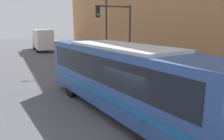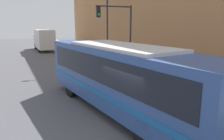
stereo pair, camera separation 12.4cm
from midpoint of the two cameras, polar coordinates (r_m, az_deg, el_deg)
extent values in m
plane|color=#515156|center=(9.10, 7.37, -15.24)|extent=(120.00, 120.00, 0.00)
cube|color=#B7B2A8|center=(28.91, -4.89, 3.80)|extent=(2.41, 70.00, 0.12)
cube|color=#B27A4C|center=(28.03, 5.44, 16.42)|extent=(6.00, 32.40, 12.69)
cube|color=#2D4C8C|center=(10.14, 1.95, -1.60)|extent=(3.85, 11.36, 2.65)
cube|color=black|center=(10.04, 1.97, 1.05)|extent=(3.78, 10.49, 1.11)
cube|color=#19599E|center=(10.29, 1.93, -4.76)|extent=(3.83, 10.93, 0.24)
cube|color=silver|center=(9.90, 2.01, 6.16)|extent=(3.02, 6.37, 0.16)
cylinder|color=black|center=(13.84, -2.59, -3.23)|extent=(0.41, 1.07, 1.04)
cylinder|color=black|center=(12.91, -11.00, -4.56)|extent=(0.41, 1.07, 1.04)
cylinder|color=black|center=(9.15, 19.13, -12.06)|extent=(0.41, 1.07, 1.04)
cylinder|color=black|center=(7.68, 8.60, -16.33)|extent=(0.41, 1.07, 1.04)
cube|color=silver|center=(35.26, -17.67, 7.68)|extent=(2.28, 5.83, 2.80)
cube|color=silver|center=(39.28, -18.51, 7.42)|extent=(2.17, 2.27, 1.99)
cylinder|color=black|center=(38.85, -19.79, 5.81)|extent=(0.25, 0.90, 0.90)
cylinder|color=black|center=(34.17, -18.90, 5.12)|extent=(0.25, 0.90, 0.90)
cylinder|color=#999999|center=(14.04, 18.72, -4.08)|extent=(0.27, 0.27, 0.59)
sphere|color=#999999|center=(13.94, 18.82, -2.59)|extent=(0.26, 0.26, 0.26)
cylinder|color=#999999|center=(13.93, 19.15, -4.11)|extent=(0.12, 0.16, 0.12)
cylinder|color=#2D2D2D|center=(19.41, 4.46, 8.28)|extent=(0.16, 0.16, 5.58)
cylinder|color=#2D2D2D|center=(18.66, 0.17, 16.28)|extent=(3.20, 0.11, 0.11)
cube|color=black|center=(18.07, -3.97, 14.97)|extent=(0.30, 0.24, 0.90)
sphere|color=#19D83F|center=(17.93, -3.78, 14.27)|extent=(0.18, 0.18, 0.18)
cylinder|color=#2D2D2D|center=(17.77, 7.49, 0.57)|extent=(0.06, 0.06, 1.09)
cylinder|color=#4C4C51|center=(17.65, 7.55, 2.65)|extent=(0.14, 0.14, 0.22)
cylinder|color=#2D2D2D|center=(24.02, -1.65, 12.50)|extent=(0.18, 0.18, 8.50)
camera|label=1|loc=(0.06, -90.27, -0.06)|focal=35.00mm
camera|label=2|loc=(0.06, 89.73, 0.06)|focal=35.00mm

